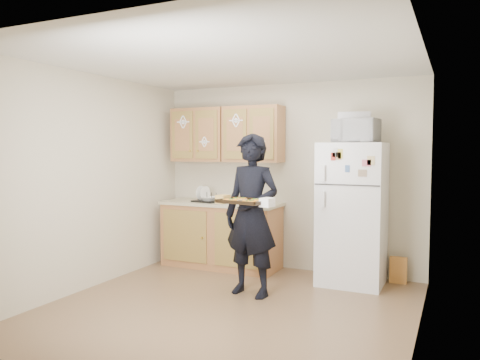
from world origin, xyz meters
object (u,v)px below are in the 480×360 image
Objects in this scene: person at (252,215)px; dish_rack at (207,197)px; baking_tray at (244,202)px; microwave at (356,131)px; refrigerator at (352,214)px.

dish_rack is (-1.07, 0.90, 0.07)m from person.
person is at bearing 107.93° from baking_tray.
microwave is (0.91, 1.17, 0.76)m from baking_tray.
person reaches higher than dish_rack.
dish_rack is (-1.11, 1.20, -0.11)m from baking_tray.
baking_tray is 1.66m from microwave.
person is 0.35m from baking_tray.
refrigerator is at bearing 54.02° from person.
microwave is (0.96, 0.87, 0.94)m from person.
dish_rack is at bearing 141.83° from baking_tray.
refrigerator is at bearing 131.99° from microwave.
dish_rack is (-2.02, 0.03, -0.87)m from microwave.
microwave is 2.20m from dish_rack.
baking_tray is (0.05, -0.30, 0.18)m from person.
dish_rack is at bearing -179.40° from refrigerator.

